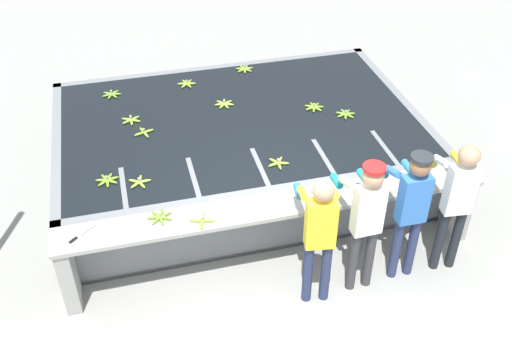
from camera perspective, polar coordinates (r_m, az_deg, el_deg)
ground_plane at (r=7.21m, az=2.36°, el=-9.61°), size 80.00×80.00×0.00m
wash_tank at (r=8.45m, az=-1.59°, el=2.64°), size 4.94×3.33×0.94m
work_ledge at (r=6.89m, az=1.97°, el=-4.44°), size 4.94×0.45×0.94m
worker_0 at (r=6.32m, az=6.07°, el=-5.18°), size 0.48×0.74×1.68m
worker_1 at (r=6.51m, az=10.44°, el=-3.71°), size 0.42×0.73×1.72m
worker_2 at (r=6.77m, az=14.55°, el=-2.65°), size 0.41×0.72×1.71m
worker_3 at (r=7.01m, az=18.62°, el=-1.85°), size 0.45×0.74×1.74m
banana_bunch_floating_0 at (r=8.32m, az=-11.81°, el=5.21°), size 0.26×0.28×0.08m
banana_bunch_floating_1 at (r=8.48m, az=5.55°, el=6.50°), size 0.28×0.28×0.08m
banana_bunch_floating_2 at (r=8.37m, az=8.52°, el=5.82°), size 0.28×0.28×0.08m
banana_bunch_floating_3 at (r=9.46m, az=-1.11°, el=10.11°), size 0.28×0.28×0.08m
banana_bunch_floating_4 at (r=8.53m, az=-3.05°, el=6.84°), size 0.27×0.28×0.08m
banana_bunch_floating_5 at (r=9.10m, az=-6.62°, el=8.69°), size 0.28×0.28×0.08m
banana_bunch_floating_6 at (r=7.25m, az=-13.98°, el=-0.43°), size 0.28×0.27×0.08m
banana_bunch_floating_7 at (r=7.14m, az=-11.05°, el=-0.62°), size 0.27×0.28×0.08m
banana_bunch_floating_8 at (r=8.02m, az=-10.61°, el=4.06°), size 0.28×0.28×0.08m
banana_bunch_floating_9 at (r=7.32m, az=2.11°, el=1.22°), size 0.28×0.27×0.08m
banana_bunch_floating_10 at (r=9.01m, az=-13.58°, el=7.55°), size 0.28×0.28×0.08m
banana_bunch_ledge_0 at (r=6.90m, az=6.38°, el=-1.55°), size 0.28×0.28×0.08m
banana_bunch_ledge_1 at (r=6.50m, az=-5.13°, el=-4.29°), size 0.28×0.28×0.08m
banana_bunch_ledge_2 at (r=6.60m, az=-9.13°, el=-3.91°), size 0.28×0.28×0.08m
knife_0 at (r=6.57m, az=-16.55°, el=-5.57°), size 0.28×0.25×0.02m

